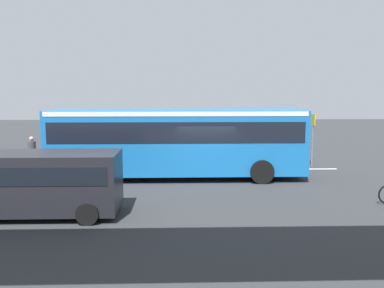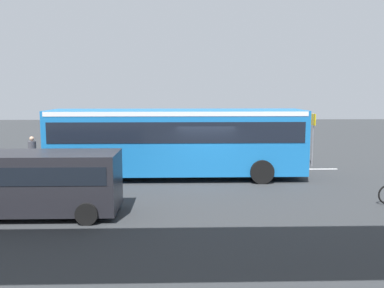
{
  "view_description": "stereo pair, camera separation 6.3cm",
  "coord_description": "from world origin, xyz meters",
  "px_view_note": "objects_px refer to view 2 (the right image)",
  "views": [
    {
      "loc": [
        1.16,
        18.02,
        3.99
      ],
      "look_at": [
        0.57,
        -0.46,
        1.6
      ],
      "focal_mm": 38.34,
      "sensor_mm": 36.0,
      "label": 1
    },
    {
      "loc": [
        1.1,
        18.02,
        3.99
      ],
      "look_at": [
        0.57,
        -0.46,
        1.6
      ],
      "focal_mm": 38.34,
      "sensor_mm": 36.0,
      "label": 2
    }
  ],
  "objects_px": {
    "parked_van": "(43,180)",
    "traffic_sign": "(313,131)",
    "city_bus": "(177,138)",
    "pedestrian": "(33,155)"
  },
  "relations": [
    {
      "from": "parked_van",
      "to": "traffic_sign",
      "type": "relative_size",
      "value": 1.71
    },
    {
      "from": "city_bus",
      "to": "pedestrian",
      "type": "distance_m",
      "value": 7.36
    },
    {
      "from": "parked_van",
      "to": "pedestrian",
      "type": "distance_m",
      "value": 7.74
    },
    {
      "from": "city_bus",
      "to": "traffic_sign",
      "type": "relative_size",
      "value": 4.12
    },
    {
      "from": "parked_van",
      "to": "pedestrian",
      "type": "relative_size",
      "value": 2.68
    },
    {
      "from": "city_bus",
      "to": "parked_van",
      "type": "relative_size",
      "value": 2.4
    },
    {
      "from": "parked_van",
      "to": "traffic_sign",
      "type": "bearing_deg",
      "value": -143.48
    },
    {
      "from": "pedestrian",
      "to": "traffic_sign",
      "type": "xyz_separation_m",
      "value": [
        -14.34,
        -1.31,
        1.0
      ]
    },
    {
      "from": "pedestrian",
      "to": "traffic_sign",
      "type": "distance_m",
      "value": 14.43
    },
    {
      "from": "parked_van",
      "to": "traffic_sign",
      "type": "distance_m",
      "value": 14.27
    }
  ]
}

